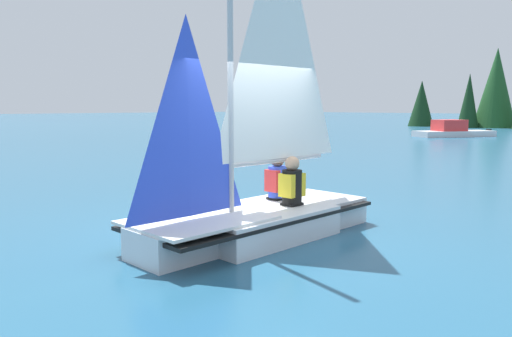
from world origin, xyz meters
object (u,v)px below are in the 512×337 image
object	(u,v)px
sailboat_main	(258,192)
motorboat_distant	(452,131)
sailor_helm	(292,192)
sailor_crew	(277,187)

from	to	relation	value
sailboat_main	motorboat_distant	bearing A→B (deg)	-162.20
sailor_helm	sailor_crew	size ratio (longest dim) A/B	1.00
sailor_crew	motorboat_distant	distance (m)	26.71
sailboat_main	sailor_crew	size ratio (longest dim) A/B	4.27
sailor_crew	motorboat_distant	size ratio (longest dim) A/B	0.22
sailor_crew	motorboat_distant	world-z (taller)	sailor_crew
sailor_helm	sailor_crew	xyz separation A→B (m)	(0.49, -0.21, 0.00)
sailboat_main	motorboat_distant	world-z (taller)	sailboat_main
motorboat_distant	sailor_crew	bearing A→B (deg)	46.97
sailboat_main	sailor_crew	xyz separation A→B (m)	(0.32, -0.77, -0.04)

